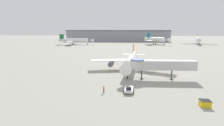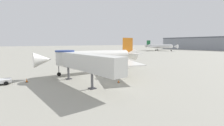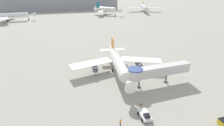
{
  "view_description": "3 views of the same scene",
  "coord_description": "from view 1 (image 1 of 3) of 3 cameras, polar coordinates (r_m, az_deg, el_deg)",
  "views": [
    {
      "loc": [
        -0.4,
        -59.65,
        14.84
      ],
      "look_at": [
        -5.92,
        -5.56,
        4.5
      ],
      "focal_mm": 28.0,
      "sensor_mm": 36.0,
      "label": 1
    },
    {
      "loc": [
        33.8,
        -19.53,
        7.7
      ],
      "look_at": [
        5.2,
        3.25,
        2.82
      ],
      "focal_mm": 24.0,
      "sensor_mm": 36.0,
      "label": 2
    },
    {
      "loc": [
        -15.69,
        -46.63,
        27.0
      ],
      "look_at": [
        -1.7,
        3.28,
        3.75
      ],
      "focal_mm": 28.0,
      "sensor_mm": 36.0,
      "label": 3
    }
  ],
  "objects": [
    {
      "name": "ground_plane",
      "position": [
        61.47,
        6.04,
        -3.27
      ],
      "size": [
        800.0,
        800.0,
        0.0
      ],
      "primitive_type": "plane",
      "color": "#9E9B8E"
    },
    {
      "name": "background_jet_green_tail",
      "position": [
        182.29,
        -12.1,
        7.32
      ],
      "size": [
        35.89,
        33.69,
        10.54
      ],
      "rotation": [
        0.0,
        0.0,
        1.6
      ],
      "color": "white",
      "rests_on": "ground_plane"
    },
    {
      "name": "traffic_cone_near_nose",
      "position": [
        47.17,
        6.97,
        -7.16
      ],
      "size": [
        0.49,
        0.49,
        0.81
      ],
      "color": "black",
      "rests_on": "ground_plane"
    },
    {
      "name": "ground_crew_marshaller",
      "position": [
        42.37,
        -2.71,
        -8.29
      ],
      "size": [
        0.39,
        0.36,
        1.76
      ],
      "rotation": [
        0.0,
        0.0,
        3.76
      ],
      "color": "#1E2338",
      "rests_on": "ground_plane"
    },
    {
      "name": "main_airplane",
      "position": [
        63.22,
        6.2,
        0.76
      ],
      "size": [
        31.37,
        28.63,
        9.27
      ],
      "rotation": [
        0.0,
        0.0,
        -0.1
      ],
      "color": "white",
      "rests_on": "ground_plane"
    },
    {
      "name": "background_jet_gold_tail",
      "position": [
        205.81,
        26.24,
        6.85
      ],
      "size": [
        34.45,
        35.46,
        10.75
      ],
      "rotation": [
        0.0,
        0.0,
        -0.3
      ],
      "color": "silver",
      "rests_on": "ground_plane"
    },
    {
      "name": "jet_bridge",
      "position": [
        54.39,
        14.9,
        -0.62
      ],
      "size": [
        19.49,
        4.2,
        6.13
      ],
      "rotation": [
        0.0,
        0.0,
        0.05
      ],
      "color": "silver",
      "rests_on": "ground_plane"
    },
    {
      "name": "service_container_yellow",
      "position": [
        39.67,
        28.1,
        -11.52
      ],
      "size": [
        1.98,
        1.77,
        1.3
      ],
      "rotation": [
        0.0,
        0.0,
        0.01
      ],
      "color": "yellow",
      "rests_on": "ground_plane"
    },
    {
      "name": "background_jet_teal_tail",
      "position": [
        185.0,
        14.25,
        7.47
      ],
      "size": [
        24.56,
        24.68,
        12.03
      ],
      "rotation": [
        0.0,
        0.0,
        0.89
      ],
      "color": "white",
      "rests_on": "ground_plane"
    },
    {
      "name": "terminal_building",
      "position": [
        235.34,
        1.87,
        8.92
      ],
      "size": [
        131.83,
        28.12,
        14.57
      ],
      "color": "gray",
      "rests_on": "ground_plane"
    },
    {
      "name": "pushback_tug_white",
      "position": [
        42.78,
        5.53,
        -8.6
      ],
      "size": [
        2.57,
        4.09,
        1.5
      ],
      "rotation": [
        0.0,
        0.0,
        -0.04
      ],
      "color": "silver",
      "rests_on": "ground_plane"
    },
    {
      "name": "traffic_cone_starboard_wing",
      "position": [
        62.0,
        17.52,
        -3.29
      ],
      "size": [
        0.41,
        0.41,
        0.67
      ],
      "color": "black",
      "rests_on": "ground_plane"
    }
  ]
}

